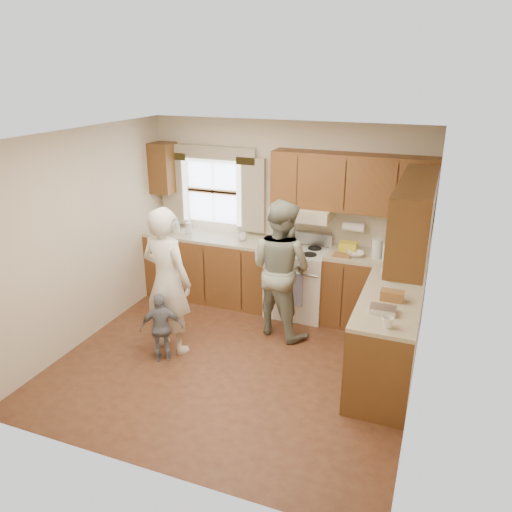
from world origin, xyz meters
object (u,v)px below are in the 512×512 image
at_px(stove, 298,280).
at_px(child, 162,328).
at_px(woman_left, 167,281).
at_px(woman_right, 281,268).

bearing_deg(stove, child, -122.68).
relative_size(woman_left, child, 2.13).
height_order(stove, woman_left, woman_left).
relative_size(woman_right, child, 2.09).
xyz_separation_m(woman_left, child, (0.04, -0.24, -0.46)).
bearing_deg(woman_right, woman_left, 58.78).
xyz_separation_m(stove, woman_left, (-1.12, -1.44, 0.40)).
height_order(woman_left, woman_right, woman_left).
bearing_deg(child, woman_left, -108.84).
xyz_separation_m(woman_right, child, (-1.02, -1.10, -0.44)).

